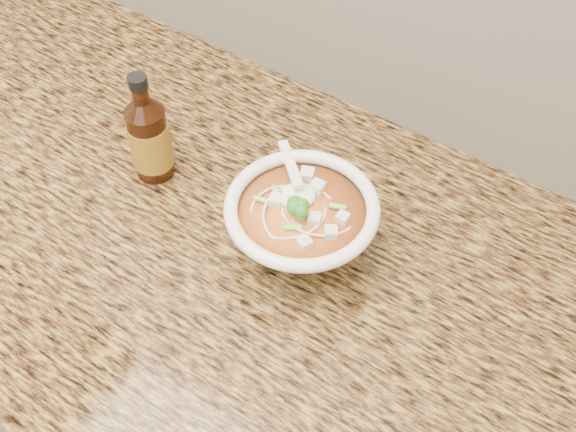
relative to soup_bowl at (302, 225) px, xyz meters
The scene contains 4 objects.
cabinet 0.58m from the soup_bowl, behind, with size 4.00×0.65×0.86m, color #311C0E.
counter_slab 0.27m from the soup_bowl, behind, with size 4.00×0.68×0.04m, color olive.
soup_bowl is the anchor object (origin of this frame).
hot_sauce_bottle 0.24m from the soup_bowl, behind, with size 0.07×0.07×0.17m.
Camera 1 is at (0.55, 1.24, 1.64)m, focal length 45.00 mm.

